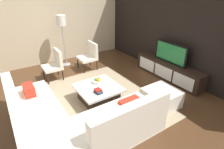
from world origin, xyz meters
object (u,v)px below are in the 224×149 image
(accent_chair_near, at_px, (55,63))
(ottoman, at_px, (161,98))
(coffee_table, at_px, (98,93))
(accent_chair_far, at_px, (89,54))
(floor_lamp, at_px, (62,24))
(media_console, at_px, (168,70))
(television, at_px, (171,53))
(fruit_bowl, at_px, (98,81))
(book_stack, at_px, (98,91))
(sectional_couch, at_px, (69,121))

(accent_chair_near, relative_size, ottoman, 1.24)
(coffee_table, xyz_separation_m, ottoman, (0.96, 1.10, -0.00))
(coffee_table, height_order, accent_chair_far, accent_chair_far)
(coffee_table, height_order, floor_lamp, floor_lamp)
(accent_chair_far, bearing_deg, ottoman, -0.96)
(accent_chair_near, xyz_separation_m, ottoman, (2.64, 1.57, -0.29))
(media_console, distance_m, television, 0.54)
(floor_lamp, xyz_separation_m, accent_chair_far, (0.72, 0.56, -0.91))
(coffee_table, bearing_deg, floor_lamp, 176.88)
(media_console, bearing_deg, accent_chair_far, -139.68)
(television, height_order, fruit_bowl, television)
(television, distance_m, ottoman, 1.59)
(accent_chair_far, bearing_deg, media_console, 30.95)
(fruit_bowl, bearing_deg, book_stack, -28.54)
(ottoman, distance_m, book_stack, 1.44)
(ottoman, xyz_separation_m, accent_chair_far, (-2.74, -0.41, 0.29))
(media_console, height_order, ottoman, media_console)
(television, height_order, book_stack, television)
(television, xyz_separation_m, book_stack, (0.12, -2.42, -0.37))
(television, distance_m, sectional_couch, 3.35)
(sectional_couch, xyz_separation_m, ottoman, (0.32, 2.07, -0.09))
(book_stack, bearing_deg, accent_chair_far, 157.95)
(coffee_table, bearing_deg, ottoman, 49.02)
(coffee_table, bearing_deg, sectional_couch, -56.70)
(coffee_table, distance_m, fruit_bowl, 0.30)
(coffee_table, relative_size, accent_chair_far, 1.09)
(accent_chair_near, bearing_deg, sectional_couch, -2.05)
(sectional_couch, xyz_separation_m, coffee_table, (-0.63, 0.97, -0.08))
(accent_chair_far, bearing_deg, coffee_table, -30.57)
(coffee_table, bearing_deg, accent_chair_far, 158.80)
(coffee_table, bearing_deg, accent_chair_near, -164.52)
(media_console, bearing_deg, book_stack, -87.04)
(coffee_table, height_order, fruit_bowl, fruit_bowl)
(coffee_table, xyz_separation_m, fruit_bowl, (-0.18, 0.10, 0.23))
(media_console, bearing_deg, ottoman, -54.45)
(accent_chair_near, height_order, ottoman, accent_chair_near)
(fruit_bowl, bearing_deg, coffee_table, -28.73)
(sectional_couch, height_order, ottoman, sectional_couch)
(sectional_couch, xyz_separation_m, floor_lamp, (-3.15, 1.10, 1.11))
(coffee_table, xyz_separation_m, floor_lamp, (-2.51, 0.14, 1.19))
(fruit_bowl, bearing_deg, sectional_couch, -52.64)
(ottoman, bearing_deg, sectional_couch, -98.82)
(media_console, distance_m, fruit_bowl, 2.22)
(fruit_bowl, bearing_deg, accent_chair_near, -159.51)
(coffee_table, distance_m, accent_chair_near, 1.78)
(ottoman, height_order, fruit_bowl, fruit_bowl)
(media_console, bearing_deg, television, 90.00)
(sectional_couch, xyz_separation_m, accent_chair_near, (-2.32, 0.50, 0.21))
(sectional_couch, height_order, accent_chair_far, accent_chair_far)
(sectional_couch, bearing_deg, accent_chair_far, 145.58)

